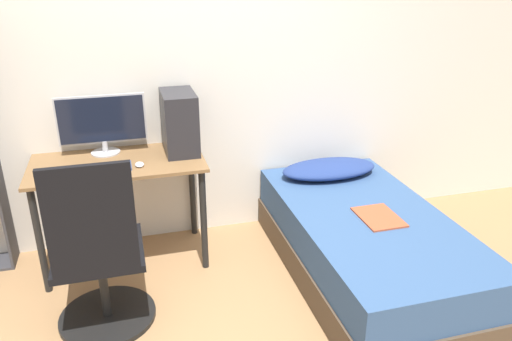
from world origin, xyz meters
TOP-DOWN VIEW (x-y plane):
  - wall_back at (0.00, 1.49)m, footprint 8.00×0.05m
  - desk at (-0.51, 1.17)m, footprint 1.11×0.59m
  - office_chair at (-0.65, 0.48)m, footprint 0.56×0.56m
  - bed at (1.01, 0.56)m, footprint 0.96×1.81m
  - pillow at (1.01, 1.21)m, footprint 0.73×0.36m
  - magazine at (1.04, 0.49)m, footprint 0.24×0.32m
  - monitor at (-0.58, 1.36)m, footprint 0.58×0.19m
  - keyboard at (-0.60, 1.06)m, footprint 0.34×0.13m
  - pc_tower at (-0.08, 1.26)m, footprint 0.22×0.37m
  - mouse at (-0.38, 1.06)m, footprint 0.06×0.09m

SIDE VIEW (x-z plane):
  - bed at x=1.01m, z-range 0.00..0.45m
  - office_chair at x=-0.65m, z-range -0.13..0.93m
  - magazine at x=1.04m, z-range 0.45..0.47m
  - pillow at x=1.01m, z-range 0.45..0.56m
  - desk at x=-0.51m, z-range 0.26..1.00m
  - keyboard at x=-0.60m, z-range 0.74..0.76m
  - mouse at x=-0.38m, z-range 0.74..0.76m
  - pc_tower at x=-0.08m, z-range 0.74..1.15m
  - monitor at x=-0.58m, z-range 0.76..1.16m
  - wall_back at x=0.00m, z-range 0.00..2.50m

